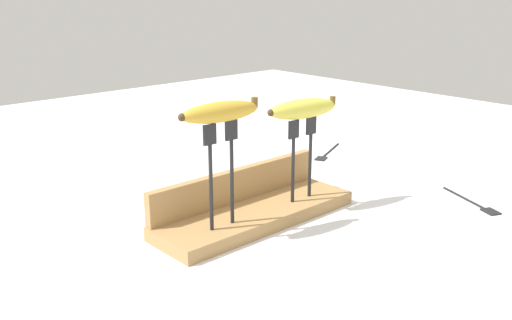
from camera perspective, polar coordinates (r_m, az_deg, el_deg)
name	(u,v)px	position (r m, az deg, el deg)	size (l,w,h in m)	color
ground_plane	(256,221)	(1.16, 0.00, -6.02)	(3.00, 3.00, 0.00)	silver
wooden_board	(256,215)	(1.15, 0.00, -5.40)	(0.43, 0.14, 0.03)	#A87F4C
board_backstop	(236,185)	(1.18, -1.94, -2.48)	(0.42, 0.02, 0.07)	#A87F4C
fork_stand_left	(221,166)	(1.03, -3.44, -0.56)	(0.07, 0.01, 0.20)	black
fork_stand_right	(302,151)	(1.17, 4.55, 0.87)	(0.08, 0.01, 0.17)	black
banana_raised_left	(220,112)	(1.00, -3.54, 4.75)	(0.16, 0.06, 0.04)	gold
banana_raised_right	(303,109)	(1.15, 4.65, 5.07)	(0.16, 0.07, 0.04)	#DBD147
fork_fallen_near	(477,203)	(1.32, 20.89, -4.02)	(0.08, 0.17, 0.01)	black
fork_fallen_far	(326,153)	(1.61, 6.93, 0.65)	(0.17, 0.09, 0.01)	black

